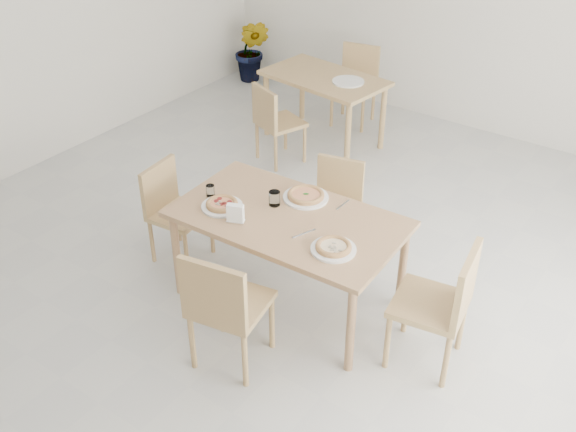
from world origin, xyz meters
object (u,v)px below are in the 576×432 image
Objects in this scene: tumbler_a at (274,198)px; napkin_holder at (235,214)px; chair_east at (444,300)px; plate_pepperoni at (222,206)px; chair_west at (171,205)px; chair_north at (336,200)px; tumbler_b at (210,190)px; pizza_margherita at (306,195)px; chair_back_n at (357,79)px; main_table at (288,225)px; pizza_mushroom at (334,246)px; chair_back_s at (274,119)px; chair_south at (224,304)px; plate_empty at (348,82)px; second_table at (324,85)px; potted_plant at (252,50)px; plate_margherita at (306,197)px; pizza_pepperoni at (222,204)px; plate_mushroom at (333,249)px.

napkin_holder reaches higher than tumbler_a.
plate_pepperoni is at bearing -91.43° from chair_east.
chair_west is 0.93m from napkin_holder.
chair_north reaches higher than plate_pepperoni.
tumbler_b is (0.46, -0.03, 0.32)m from chair_west.
pizza_margherita is 0.71m from tumbler_b.
tumbler_a is at bearing -80.94° from chair_back_n.
main_table is 5.04× the size of pizza_margherita.
pizza_mushroom is 2.67m from chair_back_s.
main_table is 1.79× the size of chair_south.
plate_pepperoni is at bearing -161.04° from main_table.
plate_empty is at bearing 104.87° from chair_north.
tumbler_b is 0.06× the size of second_table.
tumbler_a is at bearing 20.41° from tumbler_b.
plate_pepperoni is at bearing -65.79° from second_table.
pizza_margherita is at bearing -109.72° from chair_east.
chair_east reaches higher than potted_plant.
chair_north is at bearing -41.45° from potted_plant.
pizza_margherita is at bearing -53.12° from second_table.
plate_margherita is 3.07m from chair_back_n.
second_table is 1.62× the size of chair_back_s.
chair_east is 2.82× the size of pizza_margherita.
chair_west reaches higher than pizza_pepperoni.
chair_west is at bearing -153.24° from chair_north.
chair_east reaches higher than plate_mushroom.
chair_north is 0.95× the size of chair_back_s.
chair_north is (-0.09, 0.79, -0.21)m from main_table.
plate_margherita is 4.27m from potted_plant.
pizza_pepperoni reaches higher than plate_mushroom.
chair_south is 0.80m from plate_mushroom.
chair_back_s reaches higher than pizza_mushroom.
pizza_pepperoni reaches higher than plate_empty.
tumbler_a is at bearing -123.25° from pizza_margherita.
chair_back_s is at bearing 97.33° from napkin_holder.
plate_margherita and plate_empty have the same top height.
napkin_holder is (-0.73, -0.12, 0.04)m from pizza_mushroom.
plate_margherita is at bearing 32.26° from tumbler_b.
plate_mushroom is 0.75m from napkin_holder.
tumbler_b is 0.10× the size of chair_back_n.
chair_north is at bearing 165.49° from chair_back_s.
napkin_holder is at bearing -111.51° from plate_margherita.
chair_south reaches higher than plate_mushroom.
chair_east is at bearing -10.58° from pizza_margherita.
main_table is 0.83m from chair_north.
plate_mushroom is at bearing 1.47° from pizza_pepperoni.
chair_south reaches higher than tumbler_a.
plate_pepperoni is at bearing -178.53° from pizza_mushroom.
chair_north is 1.86m from plate_empty.
tumbler_a is at bearing 147.28° from chair_back_s.
chair_south is at bearing -60.43° from second_table.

